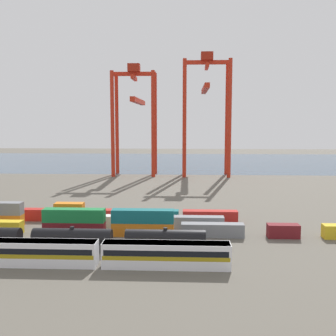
{
  "coord_description": "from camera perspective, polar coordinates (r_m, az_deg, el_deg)",
  "views": [
    {
      "loc": [
        3.93,
        -79.36,
        22.22
      ],
      "look_at": [
        -1.34,
        32.19,
        9.33
      ],
      "focal_mm": 43.26,
      "sensor_mm": 36.0,
      "label": 1
    }
  ],
  "objects": [
    {
      "name": "gantry_crane_west",
      "position": [
        170.95,
        -4.63,
        8.27
      ],
      "size": [
        17.88,
        39.7,
        45.35
      ],
      "color": "red",
      "rests_on": "ground_plane"
    },
    {
      "name": "shipping_container_12",
      "position": [
        88.53,
        -13.68,
        -7.28
      ],
      "size": [
        6.04,
        2.44,
        2.6
      ],
      "primitive_type": "cube",
      "color": "#197538",
      "rests_on": "ground_plane"
    },
    {
      "name": "shipping_container_17",
      "position": [
        92.9,
        -10.44,
        -6.54
      ],
      "size": [
        12.1,
        2.44,
        2.6
      ],
      "primitive_type": "cube",
      "color": "#AD211C",
      "rests_on": "ground_plane"
    },
    {
      "name": "shipping_container_4",
      "position": [
        79.36,
        -3.58,
        -6.78
      ],
      "size": [
        12.1,
        2.44,
        2.6
      ],
      "primitive_type": "cube",
      "color": "#146066",
      "rests_on": "shipping_container_3"
    },
    {
      "name": "ground_plane",
      "position": [
        121.47,
        0.81,
        -3.96
      ],
      "size": [
        420.0,
        420.0,
        0.0
      ],
      "primitive_type": "plane",
      "color": "#5B564C"
    },
    {
      "name": "shipping_container_0",
      "position": [
        87.17,
        -21.74,
        -7.78
      ],
      "size": [
        6.04,
        2.44,
        2.6
      ],
      "primitive_type": "cube",
      "color": "gold",
      "rests_on": "ground_plane"
    },
    {
      "name": "shipping_container_14",
      "position": [
        85.79,
        -5.13,
        -7.56
      ],
      "size": [
        12.1,
        2.44,
        2.6
      ],
      "primitive_type": "cube",
      "color": "silver",
      "rests_on": "ground_plane"
    },
    {
      "name": "passenger_train",
      "position": [
        64.34,
        -9.57,
        -11.69
      ],
      "size": [
        39.97,
        3.14,
        3.9
      ],
      "color": "silver",
      "rests_on": "ground_plane"
    },
    {
      "name": "shipping_container_18",
      "position": [
        90.86,
        -2.35,
        -6.73
      ],
      "size": [
        12.1,
        2.44,
        2.6
      ],
      "primitive_type": "cube",
      "color": "#146066",
      "rests_on": "ground_plane"
    },
    {
      "name": "harbour_water",
      "position": [
        224.18,
        1.69,
        0.89
      ],
      "size": [
        400.0,
        110.0,
        0.01
      ],
      "primitive_type": "cube",
      "color": "#384C60",
      "rests_on": "ground_plane"
    },
    {
      "name": "shipping_container_19",
      "position": [
        90.67,
        5.95,
        -6.79
      ],
      "size": [
        12.1,
        2.44,
        2.6
      ],
      "primitive_type": "cube",
      "color": "#AD211C",
      "rests_on": "ground_plane"
    },
    {
      "name": "shipping_container_10",
      "position": [
        93.07,
        -21.55,
        -6.87
      ],
      "size": [
        6.04,
        2.44,
        2.6
      ],
      "primitive_type": "cube",
      "color": "orange",
      "rests_on": "ground_plane"
    },
    {
      "name": "shipping_container_11",
      "position": [
        92.52,
        -21.62,
        -5.31
      ],
      "size": [
        6.04,
        2.44,
        2.6
      ],
      "primitive_type": "cube",
      "color": "slate",
      "rests_on": "shipping_container_10"
    },
    {
      "name": "shipping_container_5",
      "position": [
        79.7,
        6.28,
        -8.67
      ],
      "size": [
        12.1,
        2.44,
        2.6
      ],
      "primitive_type": "cube",
      "color": "slate",
      "rests_on": "ground_plane"
    },
    {
      "name": "gantry_crane_central",
      "position": [
        169.43,
        5.4,
        9.27
      ],
      "size": [
        19.32,
        38.53,
        49.73
      ],
      "color": "red",
      "rests_on": "ground_plane"
    },
    {
      "name": "shipping_container_13",
      "position": [
        87.95,
        -13.73,
        -5.63
      ],
      "size": [
        6.04,
        2.44,
        2.6
      ],
      "primitive_type": "cube",
      "color": "orange",
      "rests_on": "shipping_container_12"
    },
    {
      "name": "shipping_container_15",
      "position": [
        85.04,
        3.79,
        -7.67
      ],
      "size": [
        12.1,
        2.44,
        2.6
      ],
      "primitive_type": "cube",
      "color": "slate",
      "rests_on": "ground_plane"
    },
    {
      "name": "shipping_container_3",
      "position": [
        80.0,
        -3.56,
        -8.59
      ],
      "size": [
        12.1,
        2.44,
        2.6
      ],
      "primitive_type": "cube",
      "color": "orange",
      "rests_on": "ground_plane"
    },
    {
      "name": "shipping_container_1",
      "position": [
        82.56,
        -13.05,
        -8.27
      ],
      "size": [
        12.1,
        2.44,
        2.6
      ],
      "primitive_type": "cube",
      "color": "maroon",
      "rests_on": "ground_plane"
    },
    {
      "name": "shipping_container_16",
      "position": [
        96.67,
        -18.03,
        -6.24
      ],
      "size": [
        6.04,
        2.44,
        2.6
      ],
      "primitive_type": "cube",
      "color": "#AD211C",
      "rests_on": "ground_plane"
    },
    {
      "name": "freight_tank_row",
      "position": [
        72.62,
        -13.31,
        -9.76
      ],
      "size": [
        45.73,
        2.81,
        4.27
      ],
      "color": "#232326",
      "rests_on": "ground_plane"
    },
    {
      "name": "shipping_container_6",
      "position": [
        81.68,
        15.93,
        -8.51
      ],
      "size": [
        6.04,
        2.44,
        2.6
      ],
      "primitive_type": "cube",
      "color": "maroon",
      "rests_on": "ground_plane"
    },
    {
      "name": "shipping_container_2",
      "position": [
        81.94,
        -13.1,
        -6.51
      ],
      "size": [
        12.1,
        2.44,
        2.6
      ],
      "primitive_type": "cube",
      "color": "#197538",
      "rests_on": "shipping_container_1"
    }
  ]
}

